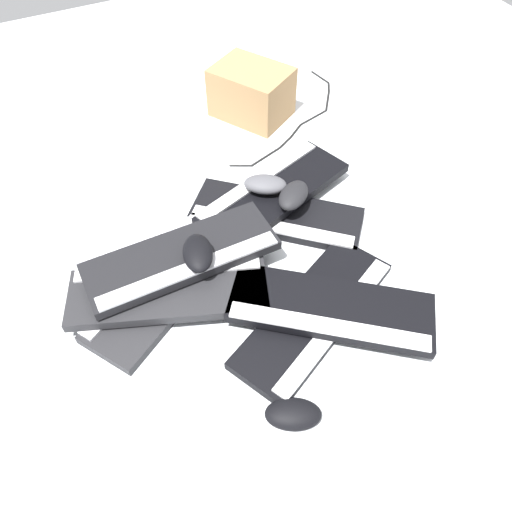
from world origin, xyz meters
TOP-DOWN VIEW (x-y plane):
  - ground_plane at (0.00, 0.00)m, footprint 3.20×3.20m
  - keyboard_0 at (0.17, 0.05)m, footprint 0.32×0.46m
  - keyboard_1 at (-0.14, 0.12)m, footprint 0.41×0.43m
  - keyboard_2 at (-0.06, -0.21)m, footprint 0.36×0.45m
  - keyboard_3 at (-0.19, 0.14)m, footprint 0.28×0.46m
  - keyboard_4 at (0.19, 0.08)m, footprint 0.39×0.44m
  - keyboard_5 at (-0.01, -0.22)m, footprint 0.30×0.46m
  - keyboard_6 at (-0.07, -0.16)m, footprint 0.15×0.44m
  - mouse_0 at (-0.03, -0.13)m, footprint 0.12×0.09m
  - mouse_1 at (-0.12, 0.16)m, footprint 0.12×0.13m
  - mouse_2 at (-0.19, 0.12)m, footprint 0.11×0.13m
  - mouse_3 at (0.35, -0.10)m, footprint 0.11×0.13m
  - cable_0 at (-0.49, 0.40)m, footprint 0.37×0.50m
  - cardboard_box at (-0.59, 0.27)m, footprint 0.28×0.26m

SIDE VIEW (x-z plane):
  - ground_plane at x=0.00m, z-range 0.00..0.00m
  - cable_0 at x=-0.49m, z-range 0.00..0.01m
  - keyboard_0 at x=0.17m, z-range 0.00..0.03m
  - keyboard_1 at x=-0.14m, z-range 0.00..0.03m
  - keyboard_2 at x=-0.06m, z-range 0.00..0.03m
  - mouse_3 at x=0.35m, z-range 0.00..0.04m
  - keyboard_3 at x=-0.19m, z-range 0.03..0.06m
  - keyboard_4 at x=0.19m, z-range 0.03..0.06m
  - keyboard_5 at x=-0.01m, z-range 0.03..0.06m
  - keyboard_6 at x=-0.07m, z-range 0.06..0.09m
  - cardboard_box at x=-0.59m, z-range 0.00..0.16m
  - mouse_1 at x=-0.12m, z-range 0.06..0.10m
  - mouse_2 at x=-0.19m, z-range 0.06..0.10m
  - mouse_0 at x=-0.03m, z-range 0.09..0.13m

